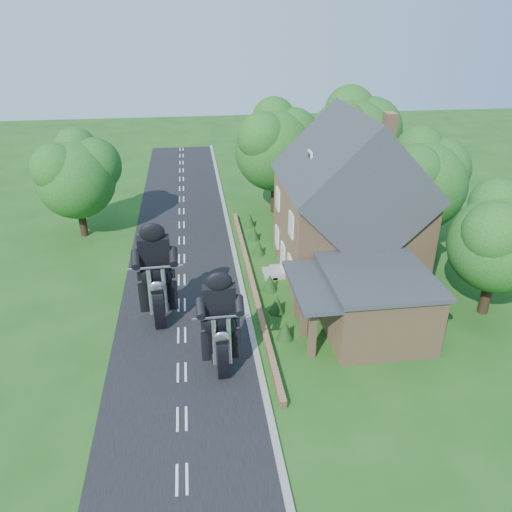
{
  "coord_description": "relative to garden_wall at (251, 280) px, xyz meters",
  "views": [
    {
      "loc": [
        0.99,
        -21.83,
        15.27
      ],
      "look_at": [
        4.34,
        3.14,
        2.8
      ],
      "focal_mm": 35.0,
      "sensor_mm": 36.0,
      "label": 1
    }
  ],
  "objects": [
    {
      "name": "garden_wall",
      "position": [
        0.0,
        0.0,
        0.0
      ],
      "size": [
        0.3,
        22.0,
        0.4
      ],
      "primitive_type": "cube",
      "color": "#9C754F",
      "rests_on": "ground"
    },
    {
      "name": "house",
      "position": [
        6.19,
        1.0,
        4.14
      ],
      "size": [
        9.54,
        8.64,
        10.24
      ],
      "color": "#9C754F",
      "rests_on": "ground"
    },
    {
      "name": "shrub_c",
      "position": [
        1.0,
        -1.0,
        0.35
      ],
      "size": [
        0.9,
        0.9,
        1.1
      ],
      "primitive_type": "cone",
      "color": "#143711",
      "rests_on": "ground"
    },
    {
      "name": "tree_house_right",
      "position": [
        12.35,
        3.62,
        4.99
      ],
      "size": [
        6.51,
        6.0,
        8.4
      ],
      "color": "black",
      "rests_on": "ground"
    },
    {
      "name": "kerb",
      "position": [
        -0.65,
        -5.0,
        -0.14
      ],
      "size": [
        0.3,
        80.0,
        0.12
      ],
      "primitive_type": "cube",
      "color": "gray",
      "rests_on": "ground"
    },
    {
      "name": "shrub_a",
      "position": [
        1.0,
        -6.0,
        0.35
      ],
      "size": [
        0.9,
        0.9,
        1.1
      ],
      "primitive_type": "cone",
      "color": "#143711",
      "rests_on": "ground"
    },
    {
      "name": "annex",
      "position": [
        5.57,
        -5.8,
        1.57
      ],
      "size": [
        7.05,
        5.94,
        3.44
      ],
      "color": "#9C754F",
      "rests_on": "ground"
    },
    {
      "name": "tree_behind_left",
      "position": [
        3.86,
        12.13,
        5.53
      ],
      "size": [
        6.94,
        6.4,
        9.16
      ],
      "color": "black",
      "rests_on": "ground"
    },
    {
      "name": "tree_annex_side",
      "position": [
        12.83,
        -4.9,
        4.49
      ],
      "size": [
        5.64,
        5.2,
        7.48
      ],
      "color": "black",
      "rests_on": "ground"
    },
    {
      "name": "tree_behind_house",
      "position": [
        9.88,
        11.14,
        6.03
      ],
      "size": [
        7.81,
        7.2,
        10.08
      ],
      "color": "black",
      "rests_on": "ground"
    },
    {
      "name": "road",
      "position": [
        -4.3,
        -5.0,
        -0.19
      ],
      "size": [
        7.0,
        80.0,
        0.02
      ],
      "primitive_type": "cube",
      "color": "black",
      "rests_on": "ground"
    },
    {
      "name": "shrub_d",
      "position": [
        1.0,
        4.0,
        0.35
      ],
      "size": [
        0.9,
        0.9,
        1.1
      ],
      "primitive_type": "cone",
      "color": "#143711",
      "rests_on": "ground"
    },
    {
      "name": "shrub_f",
      "position": [
        1.0,
        9.0,
        0.35
      ],
      "size": [
        0.9,
        0.9,
        1.1
      ],
      "primitive_type": "cone",
      "color": "#143711",
      "rests_on": "ground"
    },
    {
      "name": "motorcycle_lead",
      "position": [
        -2.41,
        -7.97,
        0.59
      ],
      "size": [
        0.46,
        1.71,
        1.58
      ],
      "primitive_type": null,
      "rotation": [
        0.0,
        0.0,
        3.16
      ],
      "color": "black",
      "rests_on": "ground"
    },
    {
      "name": "tree_far_road",
      "position": [
        -11.16,
        9.11,
        4.64
      ],
      "size": [
        6.08,
        5.6,
        7.84
      ],
      "color": "black",
      "rests_on": "ground"
    },
    {
      "name": "ground",
      "position": [
        -4.3,
        -5.0,
        -0.2
      ],
      "size": [
        120.0,
        120.0,
        0.0
      ],
      "primitive_type": "plane",
      "color": "#1C4C15",
      "rests_on": "ground"
    },
    {
      "name": "motorcycle_follow",
      "position": [
        -5.42,
        -3.45,
        0.67
      ],
      "size": [
        0.54,
        1.89,
        1.75
      ],
      "primitive_type": null,
      "rotation": [
        0.0,
        0.0,
        3.18
      ],
      "color": "black",
      "rests_on": "ground"
    },
    {
      "name": "shrub_b",
      "position": [
        1.0,
        -3.5,
        0.35
      ],
      "size": [
        0.9,
        0.9,
        1.1
      ],
      "primitive_type": "cone",
      "color": "#143711",
      "rests_on": "ground"
    },
    {
      "name": "shrub_e",
      "position": [
        1.0,
        6.5,
        0.35
      ],
      "size": [
        0.9,
        0.9,
        1.1
      ],
      "primitive_type": "cone",
      "color": "#143711",
      "rests_on": "ground"
    }
  ]
}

